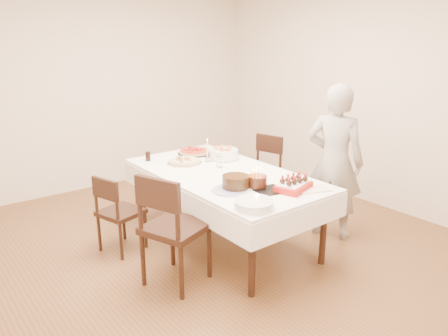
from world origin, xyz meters
TOP-DOWN VIEW (x-y plane):
  - floor at (0.00, 0.00)m, footprint 5.00×5.00m
  - wall_back at (0.00, 2.50)m, footprint 4.50×0.04m
  - wall_right at (2.25, 0.00)m, footprint 0.04×5.00m
  - dining_table at (0.06, -0.00)m, footprint 1.48×2.30m
  - chair_right_savory at (1.02, 0.50)m, footprint 0.55×0.55m
  - chair_left_savory at (-0.85, 0.48)m, footprint 0.51×0.51m
  - chair_left_dessert at (-0.74, -0.36)m, footprint 0.67×0.67m
  - person at (1.07, -0.57)m, footprint 0.60×0.70m
  - pizza_white at (-0.07, 0.52)m, footprint 0.49×0.49m
  - pizza_pepperoni at (0.24, 0.80)m, footprint 0.39×0.39m
  - red_placemat at (0.45, 0.61)m, footprint 0.36×0.36m
  - pasta_bowl at (0.38, 0.41)m, footprint 0.42×0.42m
  - taper_candle at (0.17, 0.43)m, footprint 0.06×0.06m
  - shaker_pair at (0.15, 0.17)m, footprint 0.10×0.10m
  - cola_glass at (-0.33, 0.86)m, footprint 0.07×0.07m
  - layer_cake at (-0.14, -0.44)m, footprint 0.41×0.41m
  - cake_board at (0.06, -0.66)m, footprint 0.30×0.30m
  - birthday_cake at (0.03, -0.53)m, footprint 0.23×0.23m
  - strawberry_box at (0.25, -0.78)m, footprint 0.39×0.32m
  - box_lid at (0.39, -0.88)m, footprint 0.34×0.29m
  - plate_stack at (-0.31, -0.88)m, footprint 0.38×0.38m
  - china_plate at (-0.22, -0.45)m, footprint 0.36×0.36m

SIDE VIEW (x-z plane):
  - floor at x=0.00m, z-range 0.00..0.00m
  - dining_table at x=0.06m, z-range 0.00..0.75m
  - chair_left_savory at x=-0.85m, z-range 0.00..0.80m
  - chair_right_savory at x=1.02m, z-range 0.00..0.89m
  - chair_left_dessert at x=-0.74m, z-range 0.00..1.02m
  - red_placemat at x=0.45m, z-range 0.75..0.75m
  - cake_board at x=0.06m, z-range 0.74..0.76m
  - box_lid at x=0.39m, z-range 0.74..0.76m
  - china_plate at x=-0.22m, z-range 0.75..0.76m
  - pizza_white at x=-0.07m, z-range 0.75..0.79m
  - pizza_pepperoni at x=0.24m, z-range 0.75..0.79m
  - plate_stack at x=-0.31m, z-range 0.75..0.82m
  - strawberry_box at x=0.25m, z-range 0.75..0.83m
  - cola_glass at x=-0.33m, z-range 0.75..0.85m
  - shaker_pair at x=0.15m, z-range 0.75..0.86m
  - pasta_bowl at x=0.38m, z-range 0.76..0.86m
  - layer_cake at x=-0.14m, z-range 0.75..0.87m
  - person at x=1.07m, z-range 0.00..1.63m
  - birthday_cake at x=0.03m, z-range 0.76..0.93m
  - taper_candle at x=0.17m, z-range 0.75..1.01m
  - wall_back at x=0.00m, z-range 0.00..2.70m
  - wall_right at x=2.25m, z-range 0.00..2.70m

